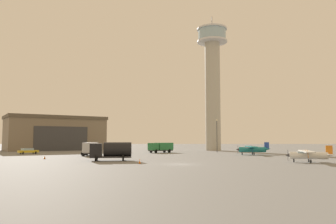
{
  "coord_description": "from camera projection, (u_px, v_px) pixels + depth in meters",
  "views": [
    {
      "loc": [
        -1.02,
        -46.55,
        3.52
      ],
      "look_at": [
        -2.01,
        27.7,
        9.76
      ],
      "focal_mm": 34.79,
      "sensor_mm": 36.0,
      "label": 1
    }
  ],
  "objects": [
    {
      "name": "airplane_white",
      "position": [
        309.0,
        155.0,
        49.42
      ],
      "size": [
        6.86,
        8.78,
        2.59
      ],
      "rotation": [
        0.0,
        0.0,
        2.9
      ],
      "color": "white",
      "rests_on": "ground_plane"
    },
    {
      "name": "truck_box_green",
      "position": [
        161.0,
        147.0,
        85.43
      ],
      "size": [
        6.72,
        6.06,
        2.61
      ],
      "rotation": [
        0.0,
        0.0,
        3.82
      ],
      "color": "#38383D",
      "rests_on": "ground_plane"
    },
    {
      "name": "ground_plane",
      "position": [
        180.0,
        164.0,
        46.07
      ],
      "size": [
        400.0,
        400.0,
        0.0
      ],
      "primitive_type": "plane",
      "color": "slate"
    },
    {
      "name": "hangar",
      "position": [
        55.0,
        133.0,
        107.25
      ],
      "size": [
        34.6,
        30.82,
        10.98
      ],
      "rotation": [
        0.0,
        0.0,
        -0.99
      ],
      "color": "#7A6B56",
      "rests_on": "ground_plane"
    },
    {
      "name": "light_post_east",
      "position": [
        217.0,
        133.0,
        88.83
      ],
      "size": [
        0.44,
        0.44,
        8.99
      ],
      "color": "#38383D",
      "rests_on": "ground_plane"
    },
    {
      "name": "control_tower",
      "position": [
        212.0,
        76.0,
        104.29
      ],
      "size": [
        9.67,
        9.67,
        43.41
      ],
      "color": "#B2AD9E",
      "rests_on": "ground_plane"
    },
    {
      "name": "airplane_teal",
      "position": [
        253.0,
        149.0,
        74.05
      ],
      "size": [
        7.61,
        9.7,
        2.86
      ],
      "rotation": [
        0.0,
        0.0,
        3.06
      ],
      "color": "teal",
      "rests_on": "ground_plane"
    },
    {
      "name": "truck_fuel_tanker_black",
      "position": [
        111.0,
        150.0,
        53.37
      ],
      "size": [
        6.93,
        3.89,
        3.04
      ],
      "rotation": [
        0.0,
        0.0,
        3.3
      ],
      "color": "#38383D",
      "rests_on": "ground_plane"
    },
    {
      "name": "car_yellow",
      "position": [
        28.0,
        151.0,
        78.52
      ],
      "size": [
        4.48,
        4.39,
        1.37
      ],
      "rotation": [
        0.0,
        0.0,
        0.76
      ],
      "color": "gold",
      "rests_on": "ground_plane"
    },
    {
      "name": "traffic_cone_near_left",
      "position": [
        45.0,
        158.0,
        57.99
      ],
      "size": [
        0.36,
        0.36,
        0.57
      ],
      "color": "black",
      "rests_on": "ground_plane"
    },
    {
      "name": "truck_box_silver",
      "position": [
        90.0,
        148.0,
        70.52
      ],
      "size": [
        3.72,
        7.28,
        2.84
      ],
      "rotation": [
        0.0,
        0.0,
        4.82
      ],
      "color": "#38383D",
      "rests_on": "ground_plane"
    },
    {
      "name": "traffic_cone_near_right",
      "position": [
        140.0,
        161.0,
        46.71
      ],
      "size": [
        0.36,
        0.36,
        0.72
      ],
      "color": "black",
      "rests_on": "ground_plane"
    }
  ]
}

